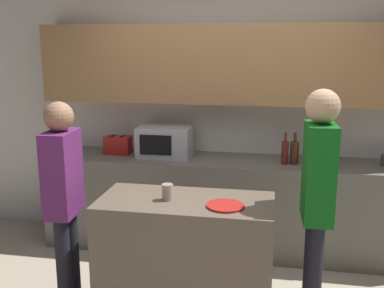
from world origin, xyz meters
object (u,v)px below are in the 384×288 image
object	(u,v)px
toaster	(118,145)
bottle_4	(332,156)
bottle_0	(285,152)
person_center	(317,192)
bottle_2	(307,153)
person_left	(63,191)
bottle_3	(317,150)
bottle_1	(294,152)
plate_on_island	(226,206)
cup_0	(167,192)
microwave	(165,141)

from	to	relation	value
toaster	bottle_4	bearing A→B (deg)	-3.86
bottle_0	person_center	world-z (taller)	person_center
bottle_2	person_left	distance (m)	2.24
person_left	bottle_3	bearing A→B (deg)	122.50
bottle_0	person_center	bearing A→B (deg)	-80.37
bottle_1	toaster	bearing A→B (deg)	176.93
bottle_0	plate_on_island	distance (m)	1.33
bottle_1	person_left	bearing A→B (deg)	-143.68
bottle_1	cup_0	world-z (taller)	bottle_1
person_left	cup_0	bearing A→B (deg)	88.60
bottle_2	bottle_4	distance (m)	0.25
plate_on_island	person_left	distance (m)	1.19
bottle_0	bottle_1	world-z (taller)	bottle_0
toaster	cup_0	size ratio (longest dim) A/B	2.24
bottle_0	bottle_3	size ratio (longest dim) A/B	1.06
person_center	person_left	bearing A→B (deg)	90.71
microwave	bottle_0	world-z (taller)	same
toaster	bottle_3	xyz separation A→B (m)	(1.96, 0.04, 0.02)
bottle_2	bottle_3	xyz separation A→B (m)	(0.10, 0.06, 0.01)
microwave	toaster	xyz separation A→B (m)	(-0.50, 0.00, -0.06)
person_center	microwave	bearing A→B (deg)	45.43
toaster	bottle_4	world-z (taller)	bottle_4
person_center	toaster	bearing A→B (deg)	54.03
bottle_1	person_left	size ratio (longest dim) A/B	0.18
bottle_0	plate_on_island	bearing A→B (deg)	-108.13
bottle_0	person_left	world-z (taller)	person_left
toaster	bottle_0	xyz separation A→B (m)	(1.66, -0.11, 0.02)
bottle_2	person_left	bearing A→B (deg)	-144.00
microwave	bottle_3	xyz separation A→B (m)	(1.47, 0.04, -0.04)
microwave	bottle_0	bearing A→B (deg)	-5.52
person_left	person_center	xyz separation A→B (m)	(1.80, 0.08, 0.08)
bottle_2	bottle_4	size ratio (longest dim) A/B	0.93
bottle_2	cup_0	bearing A→B (deg)	-128.75
bottle_0	person_left	bearing A→B (deg)	-142.70
toaster	plate_on_island	distance (m)	1.86
bottle_1	bottle_2	distance (m)	0.14
microwave	bottle_4	size ratio (longest dim) A/B	1.93
toaster	bottle_1	bearing A→B (deg)	-3.07
bottle_2	plate_on_island	bearing A→B (deg)	-114.47
bottle_0	plate_on_island	size ratio (longest dim) A/B	1.15
cup_0	person_center	xyz separation A→B (m)	(1.03, 0.06, 0.04)
person_center	bottle_0	bearing A→B (deg)	7.74
bottle_0	cup_0	distance (m)	1.46
microwave	person_center	xyz separation A→B (m)	(1.36, -1.26, -0.03)
bottle_0	person_left	distance (m)	2.02
plate_on_island	bottle_4	bearing A→B (deg)	56.06
bottle_4	plate_on_island	world-z (taller)	bottle_4
plate_on_island	cup_0	bearing A→B (deg)	171.26
microwave	bottle_1	size ratio (longest dim) A/B	1.76
bottle_4	cup_0	distance (m)	1.71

